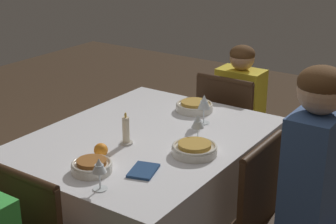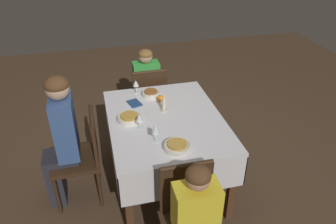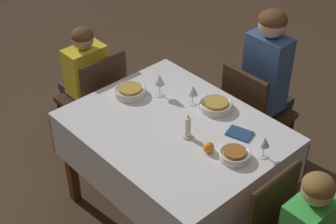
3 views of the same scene
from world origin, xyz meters
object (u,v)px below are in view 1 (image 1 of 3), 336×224
Objects in this scene: person_adult_denim at (321,196)px; bowl_south at (195,149)px; wine_glass_south at (198,122)px; bowl_east at (194,106)px; napkin_red_folded at (143,171)px; person_child_yellow at (243,111)px; bowl_west at (92,166)px; wine_glass_east at (204,103)px; orange_fruit at (101,150)px; wine_glass_west at (99,167)px; chair_east at (232,129)px; candle_centerpiece at (126,132)px; dining_table at (145,154)px.

person_adult_denim is 0.60m from bowl_south.
wine_glass_south reaches higher than bowl_east.
person_adult_denim reaches higher than napkin_red_folded.
bowl_west is at bearing 90.43° from person_child_yellow.
bowl_east is at bearing 15.57° from napkin_red_folded.
bowl_south is 1.58× the size of wine_glass_south.
wine_glass_south is at bearing -156.86° from wine_glass_east.
wine_glass_south is at bearing 102.57° from person_child_yellow.
bowl_west is at bearing 123.59° from napkin_red_folded.
orange_fruit is 0.38× the size of napkin_red_folded.
person_adult_denim reaches higher than wine_glass_west.
chair_east is 1.27m from napkin_red_folded.
orange_fruit reaches higher than bowl_west.
wine_glass_east is at bearing 1.39° from wine_glass_west.
candle_centerpiece is (-0.45, 0.17, -0.05)m from wine_glass_east.
person_child_yellow is at bearing 12.57° from wine_glass_south.
person_child_yellow is 5.99× the size of napkin_red_folded.
orange_fruit reaches higher than napkin_red_folded.
bowl_east is at bearing 87.59° from chair_east.
bowl_south is 1.20× the size of bowl_west.
person_adult_denim is 7.28× the size of napkin_red_folded.
bowl_west is (-0.45, -0.04, 0.13)m from dining_table.
wine_glass_east is at bearing -133.99° from bowl_east.
bowl_south is 0.49m from bowl_west.
wine_glass_east is (0.36, 0.16, 0.09)m from bowl_south.
bowl_south is (-0.03, 0.60, 0.08)m from person_adult_denim.
dining_table is 0.47m from bowl_east.
bowl_west is 2.74× the size of orange_fruit.
wine_glass_south is (-0.80, -0.22, 0.36)m from chair_east.
wine_glass_west is at bearing 125.92° from person_adult_denim.
wine_glass_east reaches higher than dining_table.
candle_centerpiece is at bearing -2.02° from orange_fruit.
person_child_yellow is (1.07, -0.03, -0.09)m from dining_table.
candle_centerpiece is at bearing 172.50° from dining_table.
bowl_south reaches higher than dining_table.
napkin_red_folded is (0.22, -0.05, -0.09)m from wine_glass_west.
wine_glass_east reaches higher than bowl_east.
candle_centerpiece reaches higher than wine_glass_west.
person_child_yellow is at bearing -90.00° from chair_east.
wine_glass_east is 0.48m from candle_centerpiece.
chair_east is 6.49× the size of wine_glass_south.
orange_fruit is at bearing 87.31° from chair_east.
chair_east is 0.71m from wine_glass_east.
wine_glass_south reaches higher than orange_fruit.
wine_glass_east is (0.22, 0.09, 0.02)m from wine_glass_south.
bowl_south reaches higher than napkin_red_folded.
candle_centerpiece reaches higher than bowl_west.
dining_table is 7.96× the size of wine_glass_east.
person_adult_denim is at bearing -99.32° from wine_glass_south.
orange_fruit is (-0.63, 0.18, -0.08)m from wine_glass_east.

